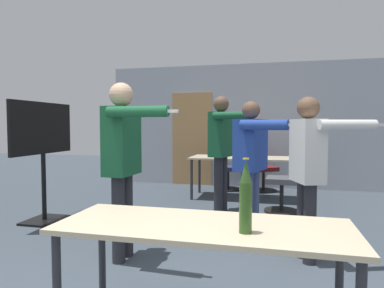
% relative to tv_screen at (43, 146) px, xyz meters
% --- Properties ---
extents(back_wall, '(5.87, 0.12, 2.64)m').
position_rel_tv_screen_xyz_m(back_wall, '(2.36, 3.40, 0.26)').
color(back_wall, '#A3A8B2').
rests_on(back_wall, ground_plane).
extents(conference_table_near, '(1.71, 0.64, 0.75)m').
position_rel_tv_screen_xyz_m(conference_table_near, '(2.68, -2.12, -0.38)').
color(conference_table_near, '#C6B793').
rests_on(conference_table_near, ground_plane).
extents(conference_table_far, '(1.99, 0.77, 0.75)m').
position_rel_tv_screen_xyz_m(conference_table_far, '(2.59, 2.15, -0.36)').
color(conference_table_far, '#C6B793').
rests_on(conference_table_far, ground_plane).
extents(tv_screen, '(0.44, 1.23, 1.64)m').
position_rel_tv_screen_xyz_m(tv_screen, '(0.00, 0.00, 0.00)').
color(tv_screen, black).
rests_on(tv_screen, ground_plane).
extents(person_right_polo, '(0.71, 0.84, 1.62)m').
position_rel_tv_screen_xyz_m(person_right_polo, '(2.82, 0.12, -0.08)').
color(person_right_polo, '#3D4C75').
rests_on(person_right_polo, ground_plane).
extents(person_center_tall, '(0.78, 0.63, 1.74)m').
position_rel_tv_screen_xyz_m(person_center_tall, '(1.65, -0.98, 0.01)').
color(person_center_tall, '#28282D').
rests_on(person_center_tall, ground_plane).
extents(person_near_casual, '(0.83, 0.55, 1.60)m').
position_rel_tv_screen_xyz_m(person_near_casual, '(3.41, -0.58, -0.07)').
color(person_near_casual, '#28282D').
rests_on(person_near_casual, ground_plane).
extents(person_far_watching, '(0.76, 0.77, 1.76)m').
position_rel_tv_screen_xyz_m(person_far_watching, '(2.31, 1.06, 0.02)').
color(person_far_watching, '#28282D').
rests_on(person_far_watching, ground_plane).
extents(office_chair_near_pushed, '(0.55, 0.52, 0.91)m').
position_rel_tv_screen_xyz_m(office_chair_near_pushed, '(2.23, 2.91, -0.63)').
color(office_chair_near_pushed, black).
rests_on(office_chair_near_pushed, ground_plane).
extents(office_chair_mid_tucked, '(0.67, 0.64, 0.92)m').
position_rel_tv_screen_xyz_m(office_chair_mid_tucked, '(2.81, 2.90, -0.62)').
color(office_chair_mid_tucked, black).
rests_on(office_chair_mid_tucked, ground_plane).
extents(office_chair_far_left, '(0.56, 0.52, 0.95)m').
position_rel_tv_screen_xyz_m(office_chair_far_left, '(3.27, 1.30, -0.59)').
color(office_chair_far_left, black).
rests_on(office_chair_far_left, ground_plane).
extents(beer_bottle, '(0.07, 0.07, 0.40)m').
position_rel_tv_screen_xyz_m(beer_bottle, '(2.94, -2.23, -0.10)').
color(beer_bottle, '#2D511E').
rests_on(beer_bottle, conference_table_near).
extents(drink_cup, '(0.09, 0.09, 0.11)m').
position_rel_tv_screen_xyz_m(drink_cup, '(2.79, 1.97, -0.24)').
color(drink_cup, silver).
rests_on(drink_cup, conference_table_far).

